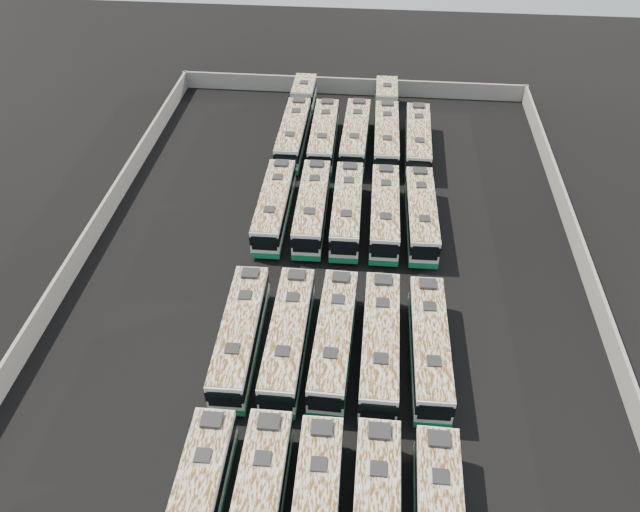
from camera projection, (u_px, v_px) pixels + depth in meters
The scene contains 18 objects.
ground at pixel (329, 276), 55.01m from camera, with size 140.00×140.00×0.00m, color black.
perimeter_wall at pixel (329, 266), 54.30m from camera, with size 45.20×73.20×2.20m.
bus_front_far_left at pixel (195, 511), 36.46m from camera, with size 2.75×12.56×3.54m.
bus_midfront_far_left at pixel (241, 335), 47.16m from camera, with size 2.92×12.62×3.54m.
bus_midfront_left at pixel (288, 337), 46.96m from camera, with size 2.71×12.64×3.56m.
bus_midfront_center at pixel (334, 339), 46.84m from camera, with size 2.95×12.56×3.52m.
bus_midfront_right at pixel (380, 344), 46.43m from camera, with size 2.77×12.77×3.60m.
bus_midfront_far_right at pixel (429, 346), 46.29m from camera, with size 2.83×12.45×3.50m.
bus_midback_far_left at pixel (274, 206), 60.04m from camera, with size 2.72×12.50×3.52m.
bus_midback_left at pixel (312, 207), 59.82m from camera, with size 2.85×12.67×3.56m.
bus_midback_center at pixel (347, 209), 59.55m from camera, with size 2.83×12.62×3.55m.
bus_midback_right at pixel (385, 212), 59.25m from camera, with size 2.75×12.52×3.52m.
bus_midback_far_right at pixel (421, 214), 58.99m from camera, with size 2.90×12.46×3.50m.
bus_back_far_left at pixel (297, 120), 73.31m from camera, with size 2.70×19.61×3.56m.
bus_back_left at pixel (324, 136), 70.42m from camera, with size 2.86×12.70×3.57m.
bus_back_center at pixel (355, 136), 70.36m from camera, with size 2.93×12.87×3.62m.
bus_back_right at pixel (386, 123), 72.67m from camera, with size 2.91×19.67×3.56m.
bus_back_far_right at pixel (418, 140), 69.72m from camera, with size 2.84×12.60×3.54m.
Camera 1 is at (3.13, -40.88, 36.72)m, focal length 35.00 mm.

